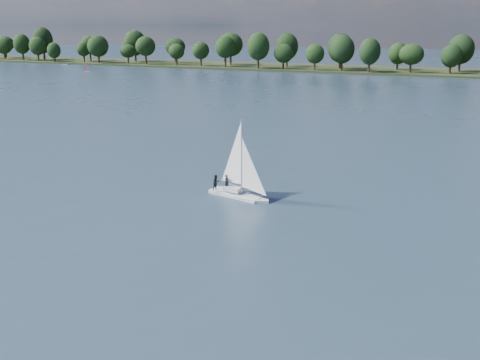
# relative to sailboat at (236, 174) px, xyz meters

# --- Properties ---
(ground) EXTENTS (700.00, 700.00, 0.00)m
(ground) POSITION_rel_sailboat_xyz_m (-1.03, 66.44, -2.52)
(ground) COLOR #233342
(ground) RESTS_ON ground
(far_shore) EXTENTS (660.00, 40.00, 1.50)m
(far_shore) POSITION_rel_sailboat_xyz_m (-1.03, 178.44, -2.52)
(far_shore) COLOR black
(far_shore) RESTS_ON ground
(sailboat) EXTENTS (7.13, 3.43, 9.04)m
(sailboat) POSITION_rel_sailboat_xyz_m (0.00, 0.00, 0.00)
(sailboat) COLOR silver
(sailboat) RESTS_ON ground
(dinghy_pink) EXTENTS (2.64, 1.91, 3.93)m
(dinghy_pink) POSITION_rel_sailboat_xyz_m (-123.27, 126.53, -1.60)
(dinghy_pink) COLOR silver
(dinghy_pink) RESTS_ON ground
(pontoon) EXTENTS (4.27, 2.63, 0.50)m
(pontoon) POSITION_rel_sailboat_xyz_m (-159.55, 155.62, -2.52)
(pontoon) COLOR #535658
(pontoon) RESTS_ON ground
(treeline) EXTENTS (562.95, 73.78, 18.69)m
(treeline) POSITION_rel_sailboat_xyz_m (-0.89, 174.16, 5.66)
(treeline) COLOR black
(treeline) RESTS_ON ground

